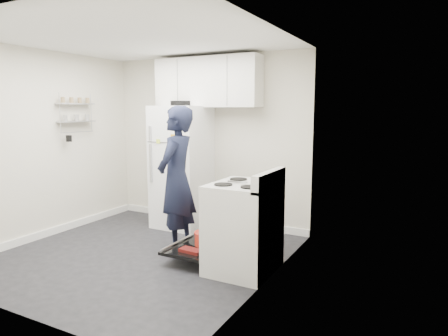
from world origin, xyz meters
The scene contains 7 objects.
room centered at (-0.03, 0.03, 1.21)m, with size 3.21×3.21×2.51m.
electric_range centered at (1.26, 0.15, 0.47)m, with size 0.66×0.76×1.10m.
open_oven_door centered at (0.71, 0.20, 0.19)m, with size 0.55×0.70×0.23m.
refrigerator centered at (-0.24, 1.25, 0.89)m, with size 0.72×0.74×1.84m.
upper_cabinets centered at (0.10, 1.43, 2.10)m, with size 1.60×0.33×0.70m, color silver.
wall_shelf_rack centered at (-1.52, 0.49, 1.68)m, with size 0.14×0.60×0.61m.
person centered at (0.30, 0.33, 0.88)m, with size 0.64×0.42×1.76m, color black.
Camera 1 is at (3.00, -3.59, 1.71)m, focal length 32.00 mm.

